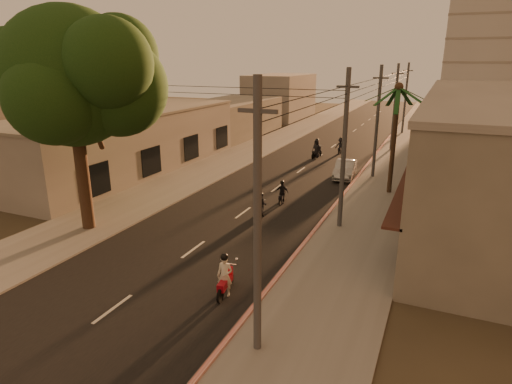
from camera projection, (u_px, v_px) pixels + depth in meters
ground at (171, 266)px, 20.30m from camera, size 160.00×160.00×0.00m
road at (301, 170)px, 37.79m from camera, size 10.00×140.00×0.02m
sidewalk_right at (389, 179)px, 34.91m from camera, size 5.00×140.00×0.12m
sidewalk_left at (226, 162)px, 40.64m from camera, size 5.00×140.00×0.12m
curb_stripe at (346, 191)px, 31.44m from camera, size 0.20×60.00×0.20m
shophouse_row at (486, 146)px, 29.62m from camera, size 8.80×34.20×7.30m
left_building at (127, 141)px, 37.12m from camera, size 8.20×24.20×5.20m
distant_tower at (495, 24)px, 59.00m from camera, size 12.10×12.10×28.00m
broadleaf_tree at (78, 78)px, 22.18m from camera, size 9.60×8.70×12.10m
palm_tree at (398, 94)px, 29.11m from camera, size 5.00×5.00×8.20m
utility_poles at (379, 97)px, 33.48m from camera, size 1.20×48.26×9.00m
filler_right at (470, 113)px, 53.41m from camera, size 8.00×14.00×6.00m
filler_left_near at (231, 118)px, 54.74m from camera, size 8.00×14.00×4.40m
filler_left_far at (280, 97)px, 70.10m from camera, size 8.00×14.00×7.00m
scooter_red at (225, 277)px, 17.57m from camera, size 0.83×1.93×1.91m
scooter_mid_a at (261, 206)px, 26.46m from camera, size 1.06×1.56×1.58m
scooter_mid_b at (282, 193)px, 28.98m from camera, size 0.98×1.64×1.61m
scooter_far_a at (317, 149)px, 42.26m from camera, size 1.13×1.95×1.95m
scooter_far_b at (340, 146)px, 44.22m from camera, size 1.06×1.75×1.71m
parked_car at (345, 169)px, 35.24m from camera, size 2.32×4.64×1.43m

